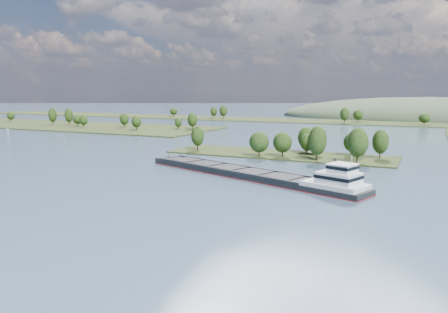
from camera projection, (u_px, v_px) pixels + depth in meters
The scene contains 7 objects.
ground at pixel (221, 180), 140.82m from camera, with size 1800.00×1800.00×0.00m, color #3D526A.
tree_island at pixel (297, 147), 188.91m from camera, with size 100.00×30.96×15.39m.
left_bank at pixel (46, 124), 362.51m from camera, with size 300.00×80.00×15.60m.
back_shoreline at pixel (366, 122), 387.10m from camera, with size 900.00×60.00×14.96m.
hill_west at pixel (430, 118), 455.20m from camera, with size 320.00×160.00×44.00m, color #394932.
cargo_barge at pixel (259, 175), 141.74m from camera, with size 85.79×38.68×11.81m.
motorboat at pixel (8, 130), 309.95m from camera, with size 1.98×5.28×2.04m, color white.
Camera 1 is at (59.79, -4.50, 28.53)m, focal length 35.00 mm.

